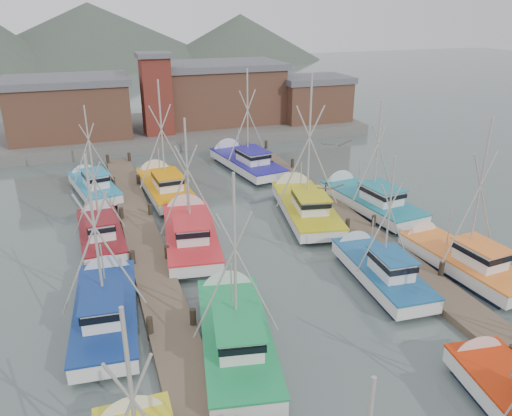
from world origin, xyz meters
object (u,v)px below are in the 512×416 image
object	(u,v)px
boat_8	(190,232)
boat_12	(164,186)
lookout_tower	(156,93)
boat_4	(235,330)

from	to	relation	value
boat_8	boat_12	size ratio (longest dim) A/B	1.02
lookout_tower	boat_4	distance (m)	36.88
lookout_tower	boat_8	xyz separation A→B (m)	(-2.08, -25.42, -4.87)
lookout_tower	boat_4	size ratio (longest dim) A/B	0.87
lookout_tower	boat_12	xyz separation A→B (m)	(-2.21, -15.99, -4.87)
boat_8	lookout_tower	bearing A→B (deg)	93.24
lookout_tower	boat_12	world-z (taller)	lookout_tower
boat_8	boat_12	world-z (taller)	boat_12
lookout_tower	boat_4	bearing A→B (deg)	-93.79
boat_4	lookout_tower	bearing A→B (deg)	96.79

